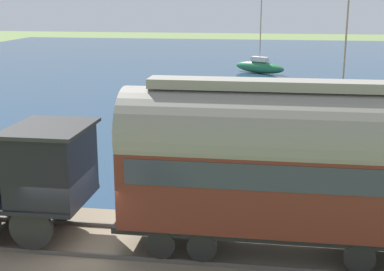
{
  "coord_description": "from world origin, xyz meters",
  "views": [
    {
      "loc": [
        -12.66,
        -4.86,
        7.1
      ],
      "look_at": [
        7.67,
        -1.83,
        1.8
      ],
      "focal_mm": 50.0,
      "sensor_mm": 36.0,
      "label": 1
    }
  ],
  "objects_px": {
    "passenger_coach": "(282,160)",
    "sailboat_gray": "(340,120)",
    "steam_locomotive": "(12,172)",
    "rowboat_near_shore": "(9,136)",
    "sailboat_green": "(259,66)",
    "rowboat_off_pier": "(262,195)"
  },
  "relations": [
    {
      "from": "sailboat_gray",
      "to": "sailboat_green",
      "type": "bearing_deg",
      "value": 20.71
    },
    {
      "from": "passenger_coach",
      "to": "sailboat_green",
      "type": "relative_size",
      "value": 0.93
    },
    {
      "from": "rowboat_off_pier",
      "to": "rowboat_near_shore",
      "type": "distance_m",
      "value": 14.61
    },
    {
      "from": "sailboat_gray",
      "to": "rowboat_off_pier",
      "type": "bearing_deg",
      "value": 168.47
    },
    {
      "from": "passenger_coach",
      "to": "rowboat_off_pier",
      "type": "relative_size",
      "value": 2.97
    },
    {
      "from": "passenger_coach",
      "to": "rowboat_near_shore",
      "type": "distance_m",
      "value": 18.28
    },
    {
      "from": "rowboat_off_pier",
      "to": "steam_locomotive",
      "type": "bearing_deg",
      "value": 97.84
    },
    {
      "from": "sailboat_green",
      "to": "steam_locomotive",
      "type": "bearing_deg",
      "value": -153.86
    },
    {
      "from": "sailboat_gray",
      "to": "rowboat_near_shore",
      "type": "relative_size",
      "value": 3.18
    },
    {
      "from": "sailboat_green",
      "to": "rowboat_near_shore",
      "type": "height_order",
      "value": "sailboat_green"
    },
    {
      "from": "steam_locomotive",
      "to": "sailboat_green",
      "type": "distance_m",
      "value": 39.68
    },
    {
      "from": "steam_locomotive",
      "to": "rowboat_near_shore",
      "type": "xyz_separation_m",
      "value": [
        11.86,
        6.29,
        -2.24
      ]
    },
    {
      "from": "sailboat_gray",
      "to": "rowboat_off_pier",
      "type": "distance_m",
      "value": 11.83
    },
    {
      "from": "steam_locomotive",
      "to": "sailboat_green",
      "type": "height_order",
      "value": "sailboat_green"
    },
    {
      "from": "passenger_coach",
      "to": "rowboat_off_pier",
      "type": "xyz_separation_m",
      "value": [
        5.33,
        0.52,
        -2.99
      ]
    },
    {
      "from": "passenger_coach",
      "to": "sailboat_gray",
      "type": "height_order",
      "value": "sailboat_gray"
    },
    {
      "from": "passenger_coach",
      "to": "sailboat_gray",
      "type": "relative_size",
      "value": 1.21
    },
    {
      "from": "passenger_coach",
      "to": "sailboat_green",
      "type": "distance_m",
      "value": 39.33
    },
    {
      "from": "rowboat_off_pier",
      "to": "sailboat_green",
      "type": "bearing_deg",
      "value": -28.66
    },
    {
      "from": "steam_locomotive",
      "to": "passenger_coach",
      "type": "height_order",
      "value": "passenger_coach"
    },
    {
      "from": "sailboat_green",
      "to": "rowboat_near_shore",
      "type": "xyz_separation_m",
      "value": [
        -27.36,
        12.09,
        -0.44
      ]
    },
    {
      "from": "passenger_coach",
      "to": "sailboat_gray",
      "type": "distance_m",
      "value": 17.01
    }
  ]
}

